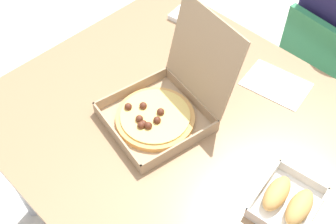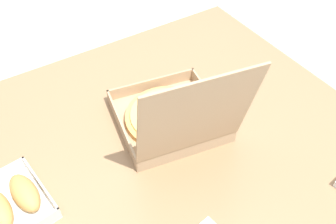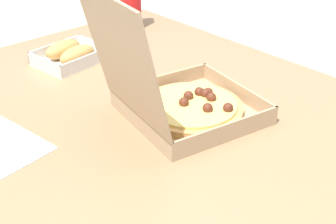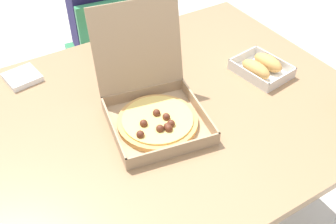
% 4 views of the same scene
% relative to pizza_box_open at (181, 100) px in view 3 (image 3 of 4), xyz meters
% --- Properties ---
extents(dining_table, '(1.23, 1.00, 0.74)m').
position_rel_pizza_box_open_xyz_m(dining_table, '(0.09, 0.03, -0.12)').
color(dining_table, '#997551').
rests_on(dining_table, ground_plane).
extents(pizza_box_open, '(0.34, 0.40, 0.32)m').
position_rel_pizza_box_open_xyz_m(pizza_box_open, '(0.00, 0.00, 0.00)').
color(pizza_box_open, tan).
rests_on(pizza_box_open, dining_table).
extents(bread_side_box, '(0.17, 0.21, 0.06)m').
position_rel_pizza_box_open_xyz_m(bread_side_box, '(0.45, 0.02, -0.02)').
color(bread_side_box, white).
rests_on(bread_side_box, dining_table).
extents(cola_bottle, '(0.07, 0.07, 0.22)m').
position_rel_pizza_box_open_xyz_m(cola_bottle, '(0.57, -0.30, 0.05)').
color(cola_bottle, orange).
rests_on(cola_bottle, dining_table).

